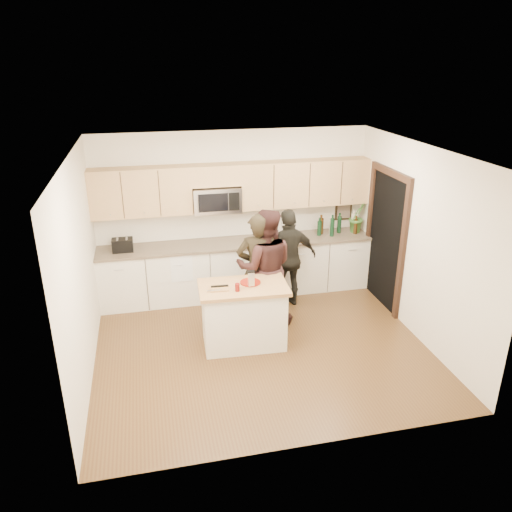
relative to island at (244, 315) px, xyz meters
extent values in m
plane|color=#54391C|center=(0.22, -0.10, -0.45)|extent=(4.50, 4.50, 0.00)
cube|color=silver|center=(0.22, 1.90, 0.90)|extent=(4.50, 0.02, 2.70)
cube|color=silver|center=(0.22, -2.10, 0.90)|extent=(4.50, 0.02, 2.70)
cube|color=silver|center=(-2.03, -0.10, 0.90)|extent=(0.02, 4.00, 2.70)
cube|color=silver|center=(2.47, -0.10, 0.90)|extent=(0.02, 4.00, 2.70)
cube|color=white|center=(0.22, -0.10, 2.25)|extent=(4.50, 4.00, 0.02)
cube|color=silver|center=(0.22, 1.59, 0.00)|extent=(4.50, 0.62, 0.90)
cube|color=#75654E|center=(0.22, 1.58, 0.47)|extent=(4.50, 0.66, 0.04)
cube|color=tan|center=(-1.25, 1.73, 1.37)|extent=(1.55, 0.33, 0.75)
cube|color=tan|center=(1.39, 1.73, 1.37)|extent=(2.17, 0.33, 0.75)
cube|color=tan|center=(-0.09, 1.73, 1.58)|extent=(0.78, 0.33, 0.33)
cube|color=silver|center=(-0.09, 1.70, 1.20)|extent=(0.76, 0.40, 0.40)
cube|color=black|center=(-0.17, 1.50, 1.20)|extent=(0.47, 0.01, 0.29)
cube|color=black|center=(0.16, 1.50, 1.20)|extent=(0.17, 0.01, 0.29)
cube|color=black|center=(2.46, 0.80, 0.60)|extent=(0.02, 1.05, 2.10)
cube|color=black|center=(2.44, 0.22, 0.60)|extent=(0.06, 0.10, 2.10)
cube|color=black|center=(2.44, 1.38, 0.60)|extent=(0.06, 0.10, 2.10)
cube|color=black|center=(2.44, 0.80, 1.70)|extent=(0.06, 1.25, 0.10)
cube|color=black|center=(2.17, 1.89, 0.83)|extent=(0.30, 0.03, 0.38)
cube|color=tan|center=(2.17, 1.87, 0.83)|extent=(0.24, 0.00, 0.32)
cube|color=white|center=(-0.73, 1.27, 0.25)|extent=(0.34, 0.01, 0.48)
cube|color=white|center=(-0.73, 1.57, 0.48)|extent=(0.34, 0.60, 0.01)
cube|color=silver|center=(0.00, 0.00, -0.03)|extent=(1.13, 0.70, 0.85)
cube|color=#A57E44|center=(0.00, 0.00, 0.42)|extent=(1.23, 0.76, 0.05)
cylinder|color=maroon|center=(0.11, 0.07, 0.45)|extent=(0.28, 0.28, 0.02)
cube|color=silver|center=(0.10, -0.05, 0.56)|extent=(0.08, 0.05, 0.20)
cube|color=black|center=(0.10, -0.05, 0.67)|extent=(0.10, 0.06, 0.02)
cylinder|color=#660F0B|center=(-0.11, -0.14, 0.50)|extent=(0.06, 0.06, 0.11)
cube|color=#A57E44|center=(-0.33, -0.03, 0.46)|extent=(0.24, 0.20, 0.02)
cube|color=black|center=(-0.32, 0.00, 0.48)|extent=(0.24, 0.04, 0.02)
cube|color=silver|center=(-0.42, -0.10, 0.47)|extent=(0.18, 0.03, 0.01)
cube|color=black|center=(-1.60, 1.57, 0.59)|extent=(0.32, 0.21, 0.20)
cube|color=silver|center=(-1.67, 1.57, 0.69)|extent=(0.03, 0.15, 0.00)
cube|color=silver|center=(-1.53, 1.57, 0.69)|extent=(0.03, 0.15, 0.00)
cylinder|color=black|center=(1.63, 1.59, 0.64)|extent=(0.07, 0.07, 0.31)
cylinder|color=#311C08|center=(1.69, 1.66, 0.65)|extent=(0.08, 0.08, 0.33)
cylinder|color=#BDB295|center=(1.84, 1.57, 0.66)|extent=(0.07, 0.07, 0.34)
cylinder|color=black|center=(2.01, 1.65, 0.66)|extent=(0.07, 0.07, 0.35)
cylinder|color=#311C08|center=(2.26, 1.53, 0.64)|extent=(0.06, 0.06, 0.32)
cylinder|color=#BDB295|center=(2.28, 1.68, 0.68)|extent=(0.09, 0.09, 0.38)
cylinder|color=black|center=(1.83, 1.51, 0.67)|extent=(0.07, 0.07, 0.37)
imported|color=#3F732E|center=(2.32, 1.62, 0.76)|extent=(0.37, 0.35, 0.54)
imported|color=black|center=(0.33, 0.55, 0.41)|extent=(0.69, 0.51, 1.73)
imported|color=black|center=(0.44, 0.56, 0.44)|extent=(0.98, 0.82, 1.78)
imported|color=black|center=(0.94, 1.03, 0.35)|extent=(0.99, 0.52, 1.60)
camera|label=1|loc=(-1.17, -5.96, 3.33)|focal=35.00mm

